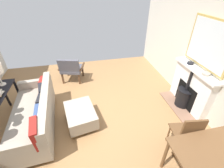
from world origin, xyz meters
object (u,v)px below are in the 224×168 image
Objects in this scene: armchair_accent at (71,68)px; dining_table at (214,159)px; fireplace at (189,91)px; mantel_bowl_far at (206,74)px; sofa at (36,114)px; dining_chair_near_fireplace at (187,133)px; mantel_bowl_near at (190,63)px; ottoman at (81,115)px.

armchair_accent is 0.77× the size of dining_table.
mantel_bowl_far reaches higher than fireplace.
fireplace is at bearing 179.20° from sofa.
dining_chair_near_fireplace is (-2.64, 1.19, 0.18)m from sofa.
dining_chair_near_fireplace is (0.86, 1.38, -0.53)m from mantel_bowl_near.
mantel_bowl_far is (-0.01, 0.27, 0.62)m from fireplace.
mantel_bowl_near reaches higher than dining_chair_near_fireplace.
mantel_bowl_near is at bearing -121.90° from dining_chair_near_fireplace.
dining_table is at bearing 137.01° from ottoman.
fireplace is 1.43m from dining_chair_near_fireplace.
dining_chair_near_fireplace reaches higher than sofa.
dining_chair_near_fireplace reaches higher than dining_table.
sofa reaches higher than armchair_accent.
ottoman is 2.09m from dining_chair_near_fireplace.
mantel_bowl_near is 3.58m from sofa.
mantel_bowl_far is at bearing 90.00° from mantel_bowl_near.
fireplace is at bearing 147.73° from armchair_accent.
dining_chair_near_fireplace is at bearing 58.10° from mantel_bowl_near.
dining_chair_near_fireplace reaches higher than armchair_accent.
ottoman is 0.96× the size of dining_chair_near_fireplace.
sofa is 0.91m from ottoman.
armchair_accent reaches higher than ottoman.
armchair_accent is 3.94m from dining_table.
mantel_bowl_far is at bearing 144.02° from armchair_accent.
ottoman is at bearing 0.87° from fireplace.
dining_chair_near_fireplace is at bearing 45.52° from mantel_bowl_far.
dining_chair_near_fireplace is (0.85, 1.14, 0.09)m from fireplace.
fireplace is 7.86× the size of mantel_bowl_far.
mantel_bowl_near is 3.22m from armchair_accent.
sofa is 1.85m from armchair_accent.
fireplace is 1.39× the size of dining_chair_near_fireplace.
mantel_bowl_near is 0.50m from mantel_bowl_far.
sofa is 1.87× the size of dining_table.
fireplace reaches higher than dining_table.
dining_chair_near_fireplace is at bearing 147.71° from ottoman.
mantel_bowl_far is 3.59m from sofa.
mantel_bowl_far is at bearing 174.97° from ottoman.
dining_table is at bearing 66.17° from mantel_bowl_near.
dining_chair_near_fireplace is (0.01, -0.54, -0.10)m from dining_table.
ottoman is at bearing -42.99° from dining_table.
ottoman is at bearing -5.03° from mantel_bowl_far.
fireplace is 9.00× the size of mantel_bowl_near.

